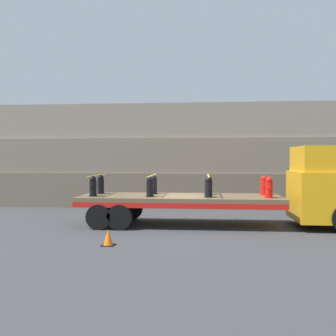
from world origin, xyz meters
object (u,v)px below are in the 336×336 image
(fire_hydrant_black_near_0, at_px, (93,187))
(fire_hydrant_black_near_2, at_px, (209,187))
(fire_hydrant_black_far_0, at_px, (101,185))
(fire_hydrant_black_near_1, at_px, (150,187))
(flatbed_trailer, at_px, (165,201))
(truck_cab, at_px, (325,188))
(fire_hydrant_black_far_1, at_px, (154,185))
(fire_hydrant_red_near_3, at_px, (269,188))
(traffic_cone, at_px, (108,238))
(fire_hydrant_black_far_2, at_px, (208,185))
(fire_hydrant_red_far_3, at_px, (264,186))

(fire_hydrant_black_near_0, relative_size, fire_hydrant_black_near_2, 1.00)
(fire_hydrant_black_far_0, bearing_deg, fire_hydrant_black_near_1, -26.23)
(flatbed_trailer, height_order, fire_hydrant_black_near_0, fire_hydrant_black_near_0)
(truck_cab, relative_size, fire_hydrant_black_near_2, 3.96)
(fire_hydrant_black_far_1, distance_m, fire_hydrant_black_near_2, 2.54)
(fire_hydrant_black_near_1, relative_size, fire_hydrant_red_near_3, 1.00)
(flatbed_trailer, height_order, fire_hydrant_red_near_3, fire_hydrant_red_near_3)
(fire_hydrant_black_far_1, distance_m, traffic_cone, 4.56)
(fire_hydrant_black_near_0, bearing_deg, fire_hydrant_black_near_1, 0.00)
(fire_hydrant_black_near_2, bearing_deg, traffic_cone, -135.09)
(fire_hydrant_black_far_0, bearing_deg, truck_cab, -3.53)
(fire_hydrant_black_near_0, distance_m, fire_hydrant_black_far_0, 1.12)
(truck_cab, bearing_deg, flatbed_trailer, 180.00)
(fire_hydrant_black_near_0, relative_size, fire_hydrant_black_far_2, 1.00)
(fire_hydrant_black_near_1, bearing_deg, truck_cab, 4.71)
(fire_hydrant_black_far_0, xyz_separation_m, fire_hydrant_red_near_3, (6.83, -1.12, 0.00))
(fire_hydrant_black_near_0, height_order, fire_hydrant_black_near_2, same)
(fire_hydrant_red_far_3, relative_size, traffic_cone, 1.62)
(fire_hydrant_black_near_0, relative_size, fire_hydrant_black_far_1, 1.00)
(flatbed_trailer, xyz_separation_m, fire_hydrant_black_near_0, (-2.79, -0.56, 0.63))
(fire_hydrant_black_far_1, bearing_deg, fire_hydrant_red_near_3, -13.84)
(traffic_cone, bearing_deg, fire_hydrant_black_near_0, 114.06)
(fire_hydrant_red_near_3, distance_m, fire_hydrant_red_far_3, 1.12)
(fire_hydrant_black_far_2, xyz_separation_m, traffic_cone, (-3.15, -4.26, -1.35))
(fire_hydrant_black_near_1, bearing_deg, fire_hydrant_black_far_2, 26.23)
(fire_hydrant_black_far_0, xyz_separation_m, fire_hydrant_black_far_1, (2.28, 0.00, 0.00))
(fire_hydrant_black_far_2, bearing_deg, fire_hydrant_red_far_3, 0.00)
(traffic_cone, bearing_deg, fire_hydrant_black_far_2, 53.53)
(flatbed_trailer, relative_size, fire_hydrant_black_far_1, 10.03)
(fire_hydrant_black_far_2, height_order, fire_hydrant_red_far_3, same)
(truck_cab, relative_size, fire_hydrant_black_near_0, 3.96)
(fire_hydrant_black_near_0, bearing_deg, flatbed_trailer, 11.36)
(fire_hydrant_black_near_2, bearing_deg, fire_hydrant_black_far_0, 166.16)
(fire_hydrant_black_near_1, distance_m, fire_hydrant_black_far_1, 1.12)
(traffic_cone, bearing_deg, fire_hydrant_red_near_3, 30.06)
(fire_hydrant_black_near_1, relative_size, traffic_cone, 1.62)
(fire_hydrant_black_far_1, height_order, fire_hydrant_red_near_3, same)
(flatbed_trailer, height_order, fire_hydrant_black_far_0, fire_hydrant_black_far_0)
(fire_hydrant_red_near_3, height_order, fire_hydrant_red_far_3, same)
(flatbed_trailer, height_order, fire_hydrant_red_far_3, fire_hydrant_red_far_3)
(fire_hydrant_black_far_1, xyz_separation_m, fire_hydrant_red_near_3, (4.55, -1.12, 0.00))
(fire_hydrant_black_near_0, bearing_deg, fire_hydrant_black_far_2, 13.84)
(flatbed_trailer, xyz_separation_m, fire_hydrant_black_far_0, (-2.79, 0.56, 0.63))
(fire_hydrant_black_near_2, relative_size, fire_hydrant_red_far_3, 1.00)
(fire_hydrant_black_far_2, xyz_separation_m, fire_hydrant_red_far_3, (2.28, 0.00, 0.00))
(fire_hydrant_black_far_0, relative_size, fire_hydrant_black_far_2, 1.00)
(fire_hydrant_black_near_1, xyz_separation_m, traffic_cone, (-0.87, -3.14, -1.35))
(fire_hydrant_black_near_1, bearing_deg, fire_hydrant_red_far_3, 13.84)
(traffic_cone, bearing_deg, truck_cab, 25.74)
(flatbed_trailer, height_order, traffic_cone, flatbed_trailer)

